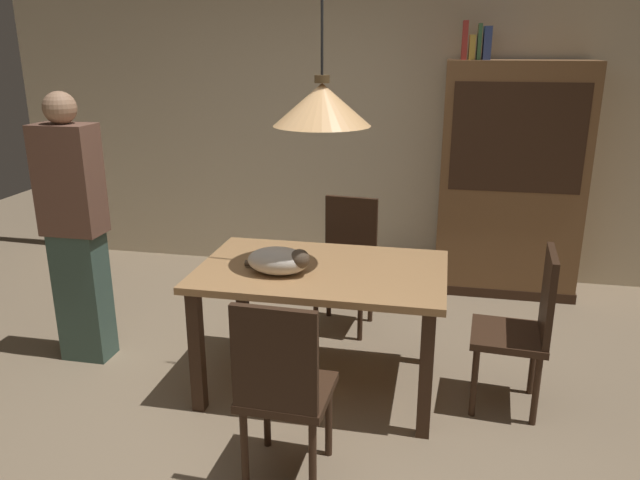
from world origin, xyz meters
name	(u,v)px	position (x,y,z in m)	size (l,w,h in m)	color
ground	(286,435)	(0.00, 0.00, 0.00)	(10.00, 10.00, 0.00)	#847056
back_wall	(361,107)	(0.00, 2.65, 1.45)	(6.40, 0.10, 2.90)	beige
dining_table	(322,284)	(0.09, 0.54, 0.65)	(1.40, 0.90, 0.75)	#A87A4C
chair_right_side	(525,324)	(1.21, 0.53, 0.51)	(0.43, 0.43, 0.93)	#382316
chair_near_front	(282,385)	(0.08, -0.34, 0.51)	(0.41, 0.41, 0.93)	#382316
chair_far_back	(347,257)	(0.09, 1.41, 0.51)	(0.44, 0.44, 0.93)	#382316
cat_sleeping	(280,261)	(-0.12, 0.40, 0.83)	(0.39, 0.23, 0.16)	beige
pendant_lamp	(322,104)	(0.09, 0.54, 1.66)	(0.52, 0.52, 1.30)	#E0A86B
hutch_bookcase	(510,185)	(1.26, 2.32, 0.89)	(1.12, 0.45, 1.85)	brown
book_red_tall	(465,40)	(0.83, 2.32, 1.99)	(0.04, 0.22, 0.28)	#B73833
book_yellow_short	(472,47)	(0.88, 2.32, 1.94)	(0.04, 0.20, 0.18)	gold
book_green_slim	(479,42)	(0.93, 2.32, 1.98)	(0.03, 0.20, 0.26)	#427A4C
book_blue_wide	(487,43)	(0.99, 2.32, 1.97)	(0.06, 0.24, 0.24)	#384C93
person_standing	(75,230)	(-1.48, 0.58, 0.86)	(0.36, 0.22, 1.71)	#3D564C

